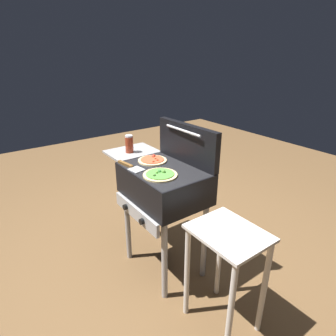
% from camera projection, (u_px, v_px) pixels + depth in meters
% --- Properties ---
extents(ground_plane, '(8.00, 8.00, 0.00)m').
position_uv_depth(ground_plane, '(165.00, 265.00, 2.43)').
color(ground_plane, brown).
extents(grill, '(0.96, 0.53, 0.90)m').
position_uv_depth(grill, '(163.00, 185.00, 2.15)').
color(grill, black).
rests_on(grill, ground_plane).
extents(grill_lid_open, '(0.63, 0.09, 0.30)m').
position_uv_depth(grill_lid_open, '(187.00, 144.00, 2.14)').
color(grill_lid_open, black).
rests_on(grill_lid_open, grill).
extents(pizza_pepperoni, '(0.22, 0.22, 0.03)m').
position_uv_depth(pizza_pepperoni, '(152.00, 160.00, 2.22)').
color(pizza_pepperoni, beige).
rests_on(pizza_pepperoni, grill).
extents(pizza_veggie, '(0.24, 0.24, 0.04)m').
position_uv_depth(pizza_veggie, '(160.00, 175.00, 1.96)').
color(pizza_veggie, '#E0C17F').
rests_on(pizza_veggie, grill).
extents(sauce_jar, '(0.07, 0.07, 0.15)m').
position_uv_depth(sauce_jar, '(129.00, 144.00, 2.38)').
color(sauce_jar, maroon).
rests_on(sauce_jar, grill).
extents(spatula, '(0.27, 0.11, 0.02)m').
position_uv_depth(spatula, '(130.00, 166.00, 2.10)').
color(spatula, '#B7BABF').
rests_on(spatula, grill).
extents(prep_table, '(0.44, 0.36, 0.72)m').
position_uv_depth(prep_table, '(226.00, 259.00, 1.74)').
color(prep_table, beige).
rests_on(prep_table, ground_plane).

